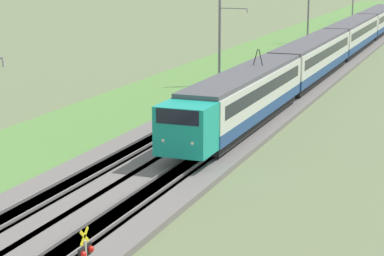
{
  "coord_description": "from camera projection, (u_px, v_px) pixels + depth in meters",
  "views": [
    {
      "loc": [
        -17.94,
        -17.72,
        10.88
      ],
      "look_at": [
        17.36,
        -4.03,
        2.15
      ],
      "focal_mm": 70.0,
      "sensor_mm": 36.0,
      "label": 1
    }
  ],
  "objects": [
    {
      "name": "grass_verge",
      "position": [
        216.0,
        70.0,
        72.56
      ],
      "size": [
        240.0,
        8.23,
        0.12
      ],
      "color": "#5B8E42",
      "rests_on": "ground"
    },
    {
      "name": "passenger_train",
      "position": [
        336.0,
        44.0,
        75.08
      ],
      "size": [
        83.26,
        2.87,
        4.89
      ],
      "rotation": [
        0.0,
        0.0,
        3.14
      ],
      "color": "#19A88E",
      "rests_on": "ground"
    },
    {
      "name": "track_adjacent",
      "position": [
        320.0,
        75.0,
        68.95
      ],
      "size": [
        240.0,
        1.57,
        0.45
      ],
      "color": "#4C4238",
      "rests_on": "ground"
    },
    {
      "name": "catenary_mast_mid",
      "position": [
        220.0,
        41.0,
        63.14
      ],
      "size": [
        0.22,
        2.56,
        7.51
      ],
      "color": "slate",
      "rests_on": "ground"
    },
    {
      "name": "ballast_main",
      "position": [
        277.0,
        73.0,
        70.37
      ],
      "size": [
        240.0,
        4.4,
        0.3
      ],
      "color": "slate",
      "rests_on": "ground"
    },
    {
      "name": "catenary_mast_far",
      "position": [
        309.0,
        11.0,
        94.09
      ],
      "size": [
        0.22,
        2.56,
        7.82
      ],
      "color": "slate",
      "rests_on": "ground"
    },
    {
      "name": "track_main",
      "position": [
        277.0,
        72.0,
        70.37
      ],
      "size": [
        240.0,
        1.57,
        0.45
      ],
      "color": "#4C4238",
      "rests_on": "ground"
    },
    {
      "name": "ballast_adjacent",
      "position": [
        320.0,
        75.0,
        68.95
      ],
      "size": [
        240.0,
        4.4,
        0.3
      ],
      "color": "slate",
      "rests_on": "ground"
    }
  ]
}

